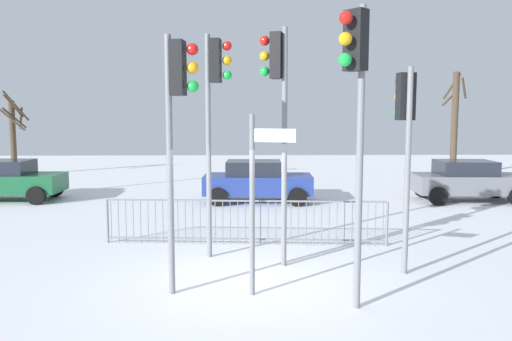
% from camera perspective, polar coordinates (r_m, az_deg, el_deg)
% --- Properties ---
extents(ground_plane, '(60.00, 60.00, 0.00)m').
position_cam_1_polar(ground_plane, '(9.58, -1.10, -12.44)').
color(ground_plane, white).
extents(traffic_light_foreground_left, '(0.35, 0.56, 3.98)m').
position_cam_1_polar(traffic_light_foreground_left, '(10.14, 16.48, 5.12)').
color(traffic_light_foreground_left, slate).
rests_on(traffic_light_foreground_left, ground).
extents(traffic_light_mid_right, '(0.55, 0.37, 4.79)m').
position_cam_1_polar(traffic_light_mid_right, '(10.16, 2.48, 8.69)').
color(traffic_light_mid_right, slate).
rests_on(traffic_light_mid_right, ground).
extents(traffic_light_rear_right, '(0.48, 0.46, 4.73)m').
position_cam_1_polar(traffic_light_rear_right, '(7.88, 11.18, 8.99)').
color(traffic_light_rear_right, slate).
rests_on(traffic_light_rear_right, ground).
extents(traffic_light_mid_left, '(0.57, 0.35, 4.75)m').
position_cam_1_polar(traffic_light_mid_left, '(10.78, -4.70, 8.40)').
color(traffic_light_mid_left, slate).
rests_on(traffic_light_mid_left, ground).
extents(traffic_light_foreground_right, '(0.57, 0.35, 4.39)m').
position_cam_1_polar(traffic_light_foreground_right, '(8.56, -8.87, 7.19)').
color(traffic_light_foreground_right, slate).
rests_on(traffic_light_foreground_right, ground).
extents(direction_sign_post, '(0.76, 0.29, 3.09)m').
position_cam_1_polar(direction_sign_post, '(8.50, -0.04, -2.81)').
color(direction_sign_post, slate).
rests_on(direction_sign_post, ground).
extents(pedestrian_guard_railing, '(6.73, 0.54, 1.07)m').
position_cam_1_polar(pedestrian_guard_railing, '(12.10, -1.21, -5.76)').
color(pedestrian_guard_railing, slate).
rests_on(pedestrian_guard_railing, ground).
extents(car_grey_trailing, '(3.88, 2.08, 1.47)m').
position_cam_1_polar(car_grey_trailing, '(19.56, 22.76, -1.01)').
color(car_grey_trailing, slate).
rests_on(car_grey_trailing, ground).
extents(car_blue_far, '(3.86, 2.05, 1.47)m').
position_cam_1_polar(car_blue_far, '(17.93, 0.09, -1.14)').
color(car_blue_far, navy).
rests_on(car_blue_far, ground).
extents(car_green_near, '(3.80, 1.93, 1.47)m').
position_cam_1_polar(car_green_near, '(20.30, -26.32, -0.93)').
color(car_green_near, '#195933').
rests_on(car_green_near, ground).
extents(bare_tree_left, '(1.13, 1.14, 5.20)m').
position_cam_1_polar(bare_tree_left, '(27.01, 21.49, 5.11)').
color(bare_tree_left, '#473828').
rests_on(bare_tree_left, ground).
extents(bare_tree_centre, '(1.49, 1.56, 4.30)m').
position_cam_1_polar(bare_tree_centre, '(28.56, -25.70, 3.82)').
color(bare_tree_centre, '#473828').
rests_on(bare_tree_centre, ground).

